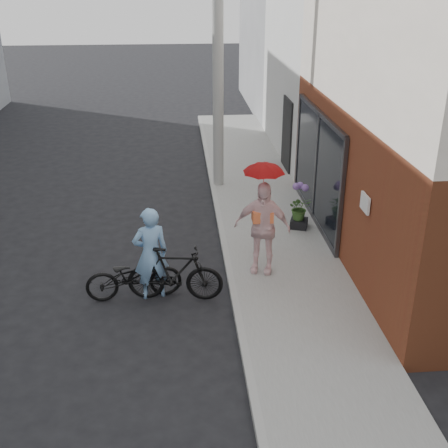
{
  "coord_description": "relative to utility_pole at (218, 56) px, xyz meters",
  "views": [
    {
      "loc": [
        0.02,
        -8.38,
        5.4
      ],
      "look_at": [
        0.83,
        1.13,
        1.1
      ],
      "focal_mm": 45.0,
      "sensor_mm": 36.0,
      "label": 1
    }
  ],
  "objects": [
    {
      "name": "utility_pole",
      "position": [
        0.0,
        0.0,
        0.0
      ],
      "size": [
        0.28,
        0.28,
        7.0
      ],
      "primitive_type": "cylinder",
      "color": "#9E9E99",
      "rests_on": "ground"
    },
    {
      "name": "parasol",
      "position": [
        0.45,
        -4.91,
        -1.25
      ],
      "size": [
        0.73,
        0.73,
        0.64
      ],
      "primitive_type": "imported",
      "color": "red",
      "rests_on": "kimono_woman"
    },
    {
      "name": "bike_left",
      "position": [
        -1.94,
        -5.53,
        -3.05
      ],
      "size": [
        1.76,
        0.79,
        0.9
      ],
      "primitive_type": "imported",
      "rotation": [
        0.0,
        0.0,
        1.69
      ],
      "color": "black",
      "rests_on": "ground"
    },
    {
      "name": "kimono_woman",
      "position": [
        0.45,
        -4.91,
        -2.48
      ],
      "size": [
        1.14,
        0.74,
        1.8
      ],
      "primitive_type": "imported",
      "rotation": [
        0.0,
        0.0,
        -0.31
      ],
      "color": "#FFD5D7",
      "rests_on": "sidewalk"
    },
    {
      "name": "bike_right",
      "position": [
        -1.21,
        -5.65,
        -2.99
      ],
      "size": [
        1.76,
        0.7,
        1.03
      ],
      "primitive_type": "imported",
      "rotation": [
        0.0,
        0.0,
        1.44
      ],
      "color": "black",
      "rests_on": "ground"
    },
    {
      "name": "ground",
      "position": [
        -1.1,
        -6.0,
        -3.5
      ],
      "size": [
        80.0,
        80.0,
        0.0
      ],
      "primitive_type": "plane",
      "color": "black",
      "rests_on": "ground"
    },
    {
      "name": "curb",
      "position": [
        -0.16,
        -4.0,
        -3.44
      ],
      "size": [
        0.12,
        24.0,
        0.12
      ],
      "primitive_type": "cube",
      "color": "#9E9E99",
      "rests_on": "ground"
    },
    {
      "name": "plaster_building",
      "position": [
        6.1,
        3.0,
        0.0
      ],
      "size": [
        8.0,
        6.0,
        7.0
      ],
      "primitive_type": "cube",
      "color": "silver",
      "rests_on": "ground"
    },
    {
      "name": "east_building_far",
      "position": [
        6.1,
        10.0,
        0.0
      ],
      "size": [
        8.0,
        8.0,
        7.0
      ],
      "primitive_type": "cube",
      "color": "gray",
      "rests_on": "ground"
    },
    {
      "name": "planter",
      "position": [
        1.59,
        -3.01,
        -3.28
      ],
      "size": [
        0.47,
        0.47,
        0.19
      ],
      "primitive_type": "cube",
      "rotation": [
        0.0,
        0.0,
        -0.33
      ],
      "color": "black",
      "rests_on": "sidewalk"
    },
    {
      "name": "sidewalk",
      "position": [
        1.0,
        -4.0,
        -3.44
      ],
      "size": [
        2.2,
        24.0,
        0.12
      ],
      "primitive_type": "cube",
      "color": "gray",
      "rests_on": "ground"
    },
    {
      "name": "potted_plant",
      "position": [
        1.59,
        -3.01,
        -2.91
      ],
      "size": [
        0.5,
        0.43,
        0.55
      ],
      "primitive_type": "imported",
      "color": "#365C24",
      "rests_on": "planter"
    },
    {
      "name": "officer",
      "position": [
        -1.62,
        -5.51,
        -2.63
      ],
      "size": [
        0.72,
        0.56,
        1.73
      ],
      "primitive_type": "imported",
      "rotation": [
        0.0,
        0.0,
        3.4
      ],
      "color": "#79A7D7",
      "rests_on": "ground"
    }
  ]
}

